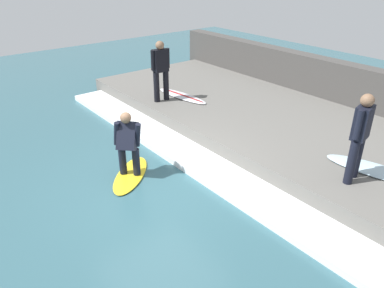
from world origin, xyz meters
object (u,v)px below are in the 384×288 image
surfboard_riding (131,175)px  surfer_waiting_near (161,68)px  surfboard_waiting_near (182,96)px  surfboard_waiting_far (376,170)px  surfer_riding (128,141)px  surfer_waiting_far (360,134)px

surfboard_riding → surfer_waiting_near: size_ratio=0.91×
surfer_waiting_near → surfboard_waiting_near: size_ratio=0.87×
surfboard_riding → surfer_waiting_near: (2.51, 2.44, 1.41)m
surfboard_waiting_near → surfboard_waiting_far: size_ratio=0.97×
surfer_waiting_near → surfboard_waiting_far: surfer_waiting_near is taller
surfer_riding → surfer_waiting_far: surfer_waiting_far is taller
surfboard_riding → surfer_waiting_far: bearing=-50.1°
surfboard_waiting_near → surfboard_riding: bearing=-143.8°
surfboard_riding → surfboard_waiting_near: size_ratio=0.79×
surfer_waiting_far → surfer_waiting_near: bearing=93.3°
surfer_riding → surfer_waiting_near: 3.55m
surfboard_waiting_near → surfboard_waiting_far: bearing=-86.7°
surfer_waiting_far → surfboard_waiting_far: bearing=-13.9°
surfer_waiting_near → surfer_waiting_far: bearing=-86.7°
surfboard_riding → surfboard_waiting_far: size_ratio=0.76×
surfer_waiting_near → surfboard_riding: bearing=-135.9°
surfboard_waiting_far → surfer_riding: bearing=134.5°
surfboard_riding → surfer_waiting_near: 3.77m
surfer_riding → surfboard_waiting_far: surfer_riding is taller
surfboard_riding → surfboard_waiting_near: (3.16, 2.31, 0.47)m
surfboard_riding → surfboard_waiting_far: 5.01m
surfer_waiting_near → surfboard_waiting_near: surfer_waiting_near is taller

